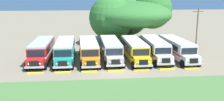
{
  "coord_description": "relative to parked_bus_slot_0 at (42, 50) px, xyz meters",
  "views": [
    {
      "loc": [
        -3.52,
        -31.18,
        9.78
      ],
      "look_at": [
        0.0,
        4.52,
        1.6
      ],
      "focal_mm": 41.41,
      "sensor_mm": 36.0,
      "label": 1
    }
  ],
  "objects": [
    {
      "name": "curb_wheelstop_6",
      "position": [
        20.01,
        -6.42,
        -1.51
      ],
      "size": [
        2.0,
        0.36,
        0.15
      ],
      "primitive_type": "cube",
      "color": "yellow",
      "rests_on": "ground_plane"
    },
    {
      "name": "curb_wheelstop_3",
      "position": [
        10.08,
        -6.42,
        -1.51
      ],
      "size": [
        2.0,
        0.36,
        0.15
      ],
      "primitive_type": "cube",
      "color": "yellow",
      "rests_on": "ground_plane"
    },
    {
      "name": "curb_wheelstop_4",
      "position": [
        13.39,
        -6.42,
        -1.51
      ],
      "size": [
        2.0,
        0.36,
        0.15
      ],
      "primitive_type": "cube",
      "color": "yellow",
      "rests_on": "ground_plane"
    },
    {
      "name": "curb_wheelstop_2",
      "position": [
        6.77,
        -6.42,
        -1.51
      ],
      "size": [
        2.0,
        0.36,
        0.15
      ],
      "primitive_type": "cube",
      "color": "yellow",
      "rests_on": "ground_plane"
    },
    {
      "name": "parked_bus_slot_2",
      "position": [
        6.78,
        -0.55,
        0.0
      ],
      "size": [
        3.02,
        10.88,
        2.82
      ],
      "rotation": [
        0.0,
        0.0,
        -1.53
      ],
      "color": "orange",
      "rests_on": "ground_plane"
    },
    {
      "name": "parked_bus_slot_3",
      "position": [
        10.03,
        -0.2,
        0.0
      ],
      "size": [
        2.83,
        10.86,
        2.82
      ],
      "rotation": [
        0.0,
        0.0,
        -1.55
      ],
      "color": "#9E9993",
      "rests_on": "ground_plane"
    },
    {
      "name": "parked_bus_slot_6",
      "position": [
        19.94,
        -0.63,
        0.0
      ],
      "size": [
        3.13,
        10.9,
        2.82
      ],
      "rotation": [
        0.0,
        0.0,
        -1.52
      ],
      "color": "silver",
      "rests_on": "ground_plane"
    },
    {
      "name": "curb_wheelstop_1",
      "position": [
        3.46,
        -6.42,
        -1.51
      ],
      "size": [
        2.0,
        0.36,
        0.15
      ],
      "primitive_type": "cube",
      "color": "yellow",
      "rests_on": "ground_plane"
    },
    {
      "name": "parked_bus_slot_1",
      "position": [
        3.36,
        -0.3,
        0.0
      ],
      "size": [
        2.86,
        10.86,
        2.82
      ],
      "rotation": [
        0.0,
        0.0,
        -1.55
      ],
      "color": "teal",
      "rests_on": "ground_plane"
    },
    {
      "name": "parked_bus_slot_5",
      "position": [
        16.72,
        -0.16,
        0.0
      ],
      "size": [
        2.72,
        10.84,
        2.82
      ],
      "rotation": [
        0.0,
        0.0,
        -1.57
      ],
      "color": "silver",
      "rests_on": "ground_plane"
    },
    {
      "name": "foreground_grass_strip",
      "position": [
        10.08,
        -14.96,
        -1.58
      ],
      "size": [
        80.0,
        11.36,
        0.01
      ],
      "primitive_type": "cube",
      "color": "#4C7538",
      "rests_on": "ground_plane"
    },
    {
      "name": "utility_pole",
      "position": [
        24.6,
        3.2,
        2.3
      ],
      "size": [
        1.8,
        0.2,
        7.26
      ],
      "color": "brown",
      "rests_on": "ground_plane"
    },
    {
      "name": "curb_wheelstop_0",
      "position": [
        0.15,
        -6.42,
        -1.51
      ],
      "size": [
        2.0,
        0.36,
        0.15
      ],
      "primitive_type": "cube",
      "color": "yellow",
      "rests_on": "ground_plane"
    },
    {
      "name": "parked_bus_slot_4",
      "position": [
        13.49,
        -0.72,
        0.0
      ],
      "size": [
        2.86,
        10.86,
        2.82
      ],
      "rotation": [
        0.0,
        0.0,
        -1.55
      ],
      "color": "yellow",
      "rests_on": "ground_plane"
    },
    {
      "name": "ground_plane",
      "position": [
        10.08,
        -6.14,
        -1.58
      ],
      "size": [
        220.0,
        220.0,
        0.0
      ],
      "primitive_type": "plane",
      "color": "#84755B"
    },
    {
      "name": "parked_bus_slot_0",
      "position": [
        0.0,
        0.0,
        0.0
      ],
      "size": [
        2.72,
        10.84,
        2.82
      ],
      "rotation": [
        0.0,
        0.0,
        -1.57
      ],
      "color": "red",
      "rests_on": "ground_plane"
    },
    {
      "name": "broad_shade_tree",
      "position": [
        15.02,
        12.03,
        3.92
      ],
      "size": [
        16.36,
        15.47,
        10.25
      ],
      "color": "brown",
      "rests_on": "ground_plane"
    },
    {
      "name": "curb_wheelstop_5",
      "position": [
        16.7,
        -6.42,
        -1.51
      ],
      "size": [
        2.0,
        0.36,
        0.15
      ],
      "primitive_type": "cube",
      "color": "yellow",
      "rests_on": "ground_plane"
    }
  ]
}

